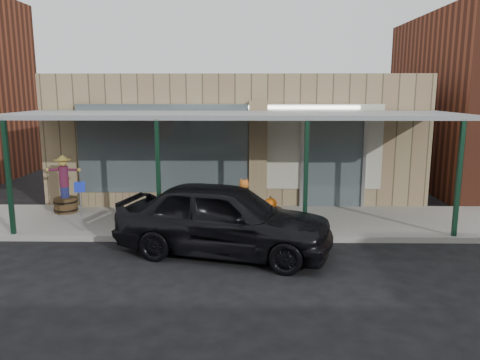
{
  "coord_description": "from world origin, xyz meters",
  "views": [
    {
      "loc": [
        0.37,
        -9.06,
        3.68
      ],
      "look_at": [
        0.19,
        2.6,
        1.46
      ],
      "focal_mm": 35.0,
      "sensor_mm": 36.0,
      "label": 1
    }
  ],
  "objects_px": {
    "handicap_sign": "(80,200)",
    "parked_sedan": "(224,218)",
    "barrel_scarecrow": "(65,193)",
    "barrel_pumpkin": "(270,214)"
  },
  "relations": [
    {
      "from": "barrel_scarecrow",
      "to": "barrel_pumpkin",
      "type": "xyz_separation_m",
      "value": [
        6.0,
        -1.17,
        -0.31
      ]
    },
    {
      "from": "barrel_scarecrow",
      "to": "parked_sedan",
      "type": "height_order",
      "value": "barrel_scarecrow"
    },
    {
      "from": "barrel_scarecrow",
      "to": "handicap_sign",
      "type": "relative_size",
      "value": 1.33
    },
    {
      "from": "barrel_scarecrow",
      "to": "parked_sedan",
      "type": "relative_size",
      "value": 0.33
    },
    {
      "from": "parked_sedan",
      "to": "barrel_pumpkin",
      "type": "bearing_deg",
      "value": -15.62
    },
    {
      "from": "handicap_sign",
      "to": "parked_sedan",
      "type": "bearing_deg",
      "value": -39.67
    },
    {
      "from": "barrel_pumpkin",
      "to": "handicap_sign",
      "type": "distance_m",
      "value": 4.94
    },
    {
      "from": "barrel_scarecrow",
      "to": "barrel_pumpkin",
      "type": "distance_m",
      "value": 6.12
    },
    {
      "from": "barrel_scarecrow",
      "to": "handicap_sign",
      "type": "bearing_deg",
      "value": -34.07
    },
    {
      "from": "barrel_scarecrow",
      "to": "barrel_pumpkin",
      "type": "relative_size",
      "value": 2.23
    }
  ]
}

